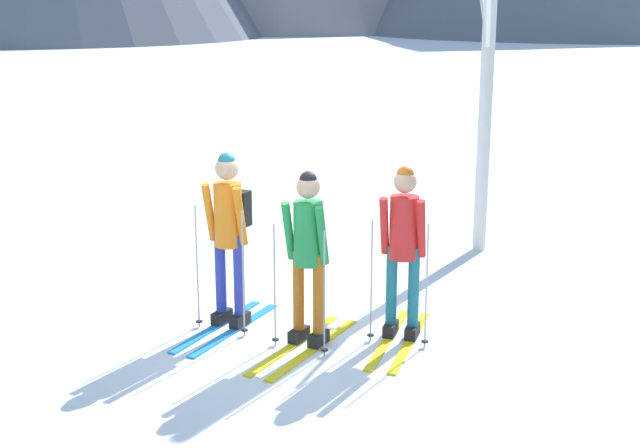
{
  "coord_description": "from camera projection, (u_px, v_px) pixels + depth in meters",
  "views": [
    {
      "loc": [
        1.8,
        -8.12,
        3.34
      ],
      "look_at": [
        0.23,
        0.39,
        1.05
      ],
      "focal_mm": 49.7,
      "sensor_mm": 36.0,
      "label": 1
    }
  ],
  "objects": [
    {
      "name": "ground_plane",
      "position": [
        291.0,
        334.0,
        8.89
      ],
      "size": [
        400.0,
        400.0,
        0.0
      ],
      "primitive_type": "plane",
      "color": "white"
    },
    {
      "name": "skier_in_orange",
      "position": [
        229.0,
        229.0,
        8.85
      ],
      "size": [
        0.73,
        1.62,
        1.81
      ],
      "color": "#1E84D1",
      "rests_on": "ground"
    },
    {
      "name": "skier_in_green",
      "position": [
        308.0,
        252.0,
        8.38
      ],
      "size": [
        0.81,
        1.69,
        1.72
      ],
      "color": "yellow",
      "rests_on": "ground"
    },
    {
      "name": "skier_in_red",
      "position": [
        403.0,
        245.0,
        8.54
      ],
      "size": [
        0.61,
        1.65,
        1.74
      ],
      "color": "yellow",
      "rests_on": "ground"
    },
    {
      "name": "birch_tree_slender",
      "position": [
        487.0,
        62.0,
        11.15
      ],
      "size": [
        0.24,
        1.6,
        4.87
      ],
      "color": "silver",
      "rests_on": "ground"
    }
  ]
}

